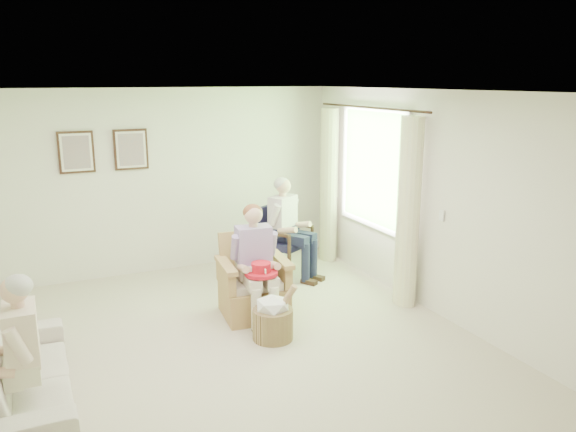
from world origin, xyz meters
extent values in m
plane|color=#C0B69B|center=(0.00, 0.00, 0.00)|extent=(5.50, 5.50, 0.00)
cube|color=silver|center=(0.00, 2.75, 1.30)|extent=(5.00, 0.04, 2.60)
cube|color=silver|center=(0.00, -2.75, 1.30)|extent=(5.00, 0.04, 2.60)
cube|color=silver|center=(2.50, 0.00, 1.30)|extent=(0.04, 5.50, 2.60)
cube|color=white|center=(0.00, 0.00, 2.60)|extent=(5.00, 5.50, 0.02)
cube|color=#2D6B23|center=(2.47, 1.20, 1.55)|extent=(0.02, 1.40, 1.50)
cube|color=white|center=(2.46, 1.20, 2.33)|extent=(0.04, 1.52, 0.06)
cube|color=white|center=(2.46, 1.20, 0.77)|extent=(0.04, 1.52, 0.06)
cylinder|color=#382114|center=(2.37, 1.20, 2.35)|extent=(0.03, 2.50, 0.03)
cylinder|color=beige|center=(2.33, 0.22, 1.15)|extent=(0.34, 0.34, 2.30)
cylinder|color=beige|center=(2.33, 2.18, 1.15)|extent=(0.34, 0.34, 2.30)
cube|color=#382114|center=(-1.15, 2.72, 1.78)|extent=(0.45, 0.03, 0.55)
cube|color=silver|center=(-1.15, 2.70, 1.78)|extent=(0.39, 0.01, 0.49)
cube|color=tan|center=(-1.15, 2.69, 1.78)|extent=(0.33, 0.01, 0.43)
cube|color=#382114|center=(-0.45, 2.72, 1.78)|extent=(0.45, 0.03, 0.55)
cube|color=silver|center=(-0.45, 2.70, 1.78)|extent=(0.39, 0.01, 0.49)
cube|color=tan|center=(-0.45, 2.69, 1.78)|extent=(0.33, 0.01, 0.43)
cube|color=#AE8052|center=(0.51, 0.67, 0.19)|extent=(0.71, 0.69, 0.37)
cube|color=beige|center=(0.51, 0.65, 0.42)|extent=(0.55, 0.53, 0.09)
cube|color=#AE8052|center=(0.51, 0.97, 0.67)|extent=(0.66, 0.20, 0.56)
cube|color=#AE8052|center=(0.19, 0.67, 0.51)|extent=(0.09, 0.64, 0.27)
cube|color=#AE8052|center=(0.84, 0.67, 0.51)|extent=(0.09, 0.64, 0.27)
cylinder|color=black|center=(1.12, 1.50, 0.22)|extent=(0.05, 0.05, 0.43)
cylinder|color=black|center=(1.71, 1.50, 0.22)|extent=(0.05, 0.05, 0.43)
cylinder|color=black|center=(1.12, 2.05, 0.22)|extent=(0.05, 0.05, 0.43)
cylinder|color=black|center=(1.71, 2.05, 0.22)|extent=(0.05, 0.05, 0.43)
cube|color=#1B1B3C|center=(1.41, 1.78, 0.48)|extent=(0.57, 0.55, 0.10)
cube|color=#1B1B3C|center=(1.41, 2.04, 0.74)|extent=(0.53, 0.07, 0.49)
imported|color=beige|center=(-1.95, -0.32, 0.28)|extent=(1.90, 0.74, 0.55)
cube|color=beige|center=(0.51, 0.65, 0.57)|extent=(0.40, 0.26, 0.16)
cube|color=#A98BC5|center=(0.51, 0.67, 0.85)|extent=(0.39, 0.24, 0.46)
sphere|color=#DDAD8E|center=(0.51, 0.66, 1.22)|extent=(0.21, 0.21, 0.21)
ellipsoid|color=brown|center=(0.51, 0.68, 1.25)|extent=(0.22, 0.22, 0.18)
cube|color=beige|center=(0.41, 0.43, 0.52)|extent=(0.14, 0.44, 0.13)
cube|color=beige|center=(0.61, 0.43, 0.52)|extent=(0.14, 0.44, 0.13)
cylinder|color=beige|center=(0.41, 0.23, 0.27)|extent=(0.12, 0.12, 0.47)
cylinder|color=beige|center=(0.61, 0.23, 0.27)|extent=(0.12, 0.12, 0.47)
cube|color=#1A1E39|center=(1.41, 1.78, 0.64)|extent=(0.40, 0.26, 0.16)
cube|color=silver|center=(1.41, 1.80, 0.92)|extent=(0.39, 0.24, 0.46)
sphere|color=#DDAD8E|center=(1.41, 1.79, 1.29)|extent=(0.21, 0.21, 0.21)
ellipsoid|color=#B7B2AD|center=(1.41, 1.81, 1.31)|extent=(0.22, 0.22, 0.18)
cube|color=#1A1E39|center=(1.31, 1.56, 0.59)|extent=(0.14, 0.44, 0.13)
cube|color=#1A1E39|center=(1.51, 1.56, 0.59)|extent=(0.14, 0.44, 0.13)
cylinder|color=#1A1E39|center=(1.31, 1.36, 0.30)|extent=(0.12, 0.12, 0.54)
cylinder|color=#1A1E39|center=(1.51, 1.36, 0.30)|extent=(0.12, 0.12, 0.54)
cube|color=beige|center=(-1.95, -0.53, 0.49)|extent=(0.42, 0.26, 0.16)
cube|color=beige|center=(-1.95, -0.51, 0.77)|extent=(0.41, 0.24, 0.46)
sphere|color=#DDAD8E|center=(-1.95, -0.52, 1.14)|extent=(0.21, 0.21, 0.21)
ellipsoid|color=#B7B2AD|center=(-1.95, -0.50, 1.17)|extent=(0.22, 0.22, 0.18)
cube|color=beige|center=(-2.05, -0.75, 0.44)|extent=(0.14, 0.44, 0.13)
cube|color=beige|center=(-1.85, -0.75, 0.44)|extent=(0.14, 0.44, 0.13)
cylinder|color=beige|center=(-2.05, -0.95, 0.23)|extent=(0.12, 0.12, 0.39)
cylinder|color=beige|center=(-1.85, -0.95, 0.23)|extent=(0.12, 0.12, 0.39)
cylinder|color=red|center=(0.49, 0.37, 0.62)|extent=(0.37, 0.37, 0.04)
cylinder|color=red|center=(0.49, 0.37, 0.68)|extent=(0.22, 0.22, 0.12)
cube|color=white|center=(0.60, 0.37, 0.68)|extent=(0.04, 0.01, 0.05)
cube|color=white|center=(0.49, 0.49, 0.68)|extent=(0.01, 0.04, 0.05)
cube|color=white|center=(0.37, 0.37, 0.68)|extent=(0.05, 0.01, 0.05)
cube|color=white|center=(0.49, 0.26, 0.68)|extent=(0.01, 0.05, 0.05)
cylinder|color=tan|center=(0.47, 0.00, 0.17)|extent=(0.57, 0.57, 0.34)
ellipsoid|color=white|center=(0.47, 0.00, 0.39)|extent=(0.39, 0.39, 0.23)
cylinder|color=#A57F56|center=(0.56, -0.04, 0.39)|extent=(0.17, 0.31, 0.50)
camera|label=1|loc=(-1.71, -5.09, 2.71)|focal=35.00mm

